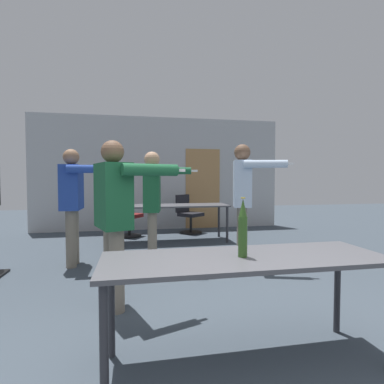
# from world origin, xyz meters

# --- Properties ---
(back_wall) EXTENTS (6.23, 0.12, 2.83)m
(back_wall) POSITION_xyz_m (0.03, 6.29, 1.40)
(back_wall) COLOR #B2B5B7
(back_wall) RESTS_ON ground_plane
(conference_table_near) EXTENTS (1.94, 0.64, 0.75)m
(conference_table_near) POSITION_xyz_m (0.09, 0.57, 0.67)
(conference_table_near) COLOR #4C4C51
(conference_table_near) RESTS_ON ground_plane
(conference_table_far) EXTENTS (2.34, 0.72, 0.75)m
(conference_table_far) POSITION_xyz_m (0.07, 4.68, 0.69)
(conference_table_far) COLOR #4C4C51
(conference_table_far) RESTS_ON ground_plane
(person_left_plaid) EXTENTS (0.78, 0.70, 1.71)m
(person_left_plaid) POSITION_xyz_m (-1.53, 3.27, 1.02)
(person_left_plaid) COLOR slate
(person_left_plaid) RESTS_ON ground_plane
(person_center_tall) EXTENTS (0.76, 0.80, 1.79)m
(person_center_tall) POSITION_xyz_m (0.94, 2.86, 1.08)
(person_center_tall) COLOR slate
(person_center_tall) RESTS_ON ground_plane
(person_near_casual) EXTENTS (0.90, 0.66, 1.65)m
(person_near_casual) POSITION_xyz_m (-0.84, 1.66, 0.98)
(person_near_casual) COLOR slate
(person_near_casual) RESTS_ON ground_plane
(person_far_watching) EXTENTS (0.74, 0.66, 1.67)m
(person_far_watching) POSITION_xyz_m (-0.38, 2.97, 1.01)
(person_far_watching) COLOR slate
(person_far_watching) RESTS_ON ground_plane
(office_chair_near_pushed) EXTENTS (0.68, 0.66, 0.92)m
(office_chair_near_pushed) POSITION_xyz_m (-0.83, 5.43, 0.43)
(office_chair_near_pushed) COLOR black
(office_chair_near_pushed) RESTS_ON ground_plane
(office_chair_side_rolled) EXTENTS (0.68, 0.69, 0.90)m
(office_chair_side_rolled) POSITION_xyz_m (0.61, 5.61, 0.41)
(office_chair_side_rolled) COLOR black
(office_chair_side_rolled) RESTS_ON ground_plane
(beer_bottle) EXTENTS (0.06, 0.06, 0.40)m
(beer_bottle) POSITION_xyz_m (0.07, 0.56, 0.94)
(beer_bottle) COLOR #2D511E
(beer_bottle) RESTS_ON conference_table_near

